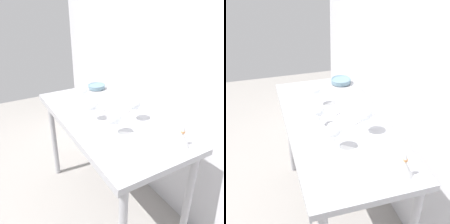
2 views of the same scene
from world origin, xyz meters
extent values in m
plane|color=gray|center=(0.00, 0.00, 0.00)|extent=(6.00, 6.00, 0.00)
cube|color=#BABABF|center=(0.00, 0.49, 1.30)|extent=(3.80, 0.04, 2.60)
cube|color=#A2A2A8|center=(0.00, 0.00, 0.88)|extent=(1.40, 0.64, 0.04)
cube|color=#A2A2A8|center=(0.00, -0.33, 0.88)|extent=(1.40, 0.01, 0.05)
cylinder|color=#A2A2A8|center=(-0.64, -0.26, 0.43)|extent=(0.05, 0.05, 0.86)
cylinder|color=#A2A2A8|center=(-0.64, 0.26, 0.43)|extent=(0.05, 0.05, 0.86)
cylinder|color=#A2A2A8|center=(0.64, 0.26, 0.43)|extent=(0.05, 0.05, 0.86)
cylinder|color=white|center=(0.01, -0.12, 0.90)|extent=(0.06, 0.06, 0.00)
cylinder|color=white|center=(0.01, -0.12, 0.94)|extent=(0.01, 0.01, 0.08)
sphere|color=white|center=(0.01, -0.12, 1.02)|extent=(0.08, 0.08, 0.08)
cylinder|color=maroon|center=(0.01, -0.12, 1.00)|extent=(0.06, 0.06, 0.02)
cylinder|color=white|center=(-0.26, -0.07, 0.90)|extent=(0.07, 0.07, 0.00)
cylinder|color=white|center=(-0.26, -0.07, 0.95)|extent=(0.01, 0.01, 0.09)
sphere|color=white|center=(-0.26, -0.07, 1.03)|extent=(0.09, 0.09, 0.09)
cylinder|color=maroon|center=(-0.26, -0.07, 1.02)|extent=(0.06, 0.06, 0.02)
cylinder|color=white|center=(0.26, -0.09, 0.90)|extent=(0.07, 0.07, 0.00)
cylinder|color=white|center=(0.26, -0.09, 0.94)|extent=(0.01, 0.01, 0.08)
sphere|color=white|center=(0.26, -0.09, 1.02)|extent=(0.10, 0.10, 0.10)
cylinder|color=#5A0C1A|center=(0.26, -0.09, 1.01)|extent=(0.07, 0.07, 0.03)
cylinder|color=white|center=(0.16, 0.13, 0.90)|extent=(0.06, 0.06, 0.00)
cylinder|color=white|center=(0.16, 0.13, 0.95)|extent=(0.01, 0.01, 0.09)
sphere|color=white|center=(0.16, 0.13, 1.03)|extent=(0.10, 0.10, 0.10)
cylinder|color=maroon|center=(0.16, 0.13, 1.01)|extent=(0.07, 0.07, 0.02)
cube|color=white|center=(-0.19, 0.08, 0.90)|extent=(0.24, 0.27, 0.01)
cube|color=white|center=(-0.04, 0.15, 0.90)|extent=(0.24, 0.27, 0.01)
cube|color=#3F3F47|center=(-0.12, 0.11, 0.90)|extent=(0.10, 0.19, 0.01)
cube|color=white|center=(0.39, -0.02, 0.90)|extent=(0.28, 0.29, 0.00)
cylinder|color=#4C4C4C|center=(-0.57, 0.20, 0.90)|extent=(0.14, 0.14, 0.01)
cylinder|color=slate|center=(-0.57, 0.20, 0.92)|extent=(0.16, 0.16, 0.03)
torus|color=slate|center=(-0.57, 0.20, 0.94)|extent=(0.17, 0.17, 0.01)
cone|color=silver|center=(0.58, 0.18, 0.94)|extent=(0.10, 0.10, 0.09)
cylinder|color=#C17F4C|center=(0.58, 0.18, 0.99)|extent=(0.02, 0.02, 0.01)
cone|color=silver|center=(0.58, 0.18, 1.02)|extent=(0.02, 0.02, 0.04)
camera|label=1|loc=(1.37, -0.76, 1.68)|focal=37.05mm
camera|label=2|loc=(1.53, -0.45, 1.91)|focal=45.54mm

